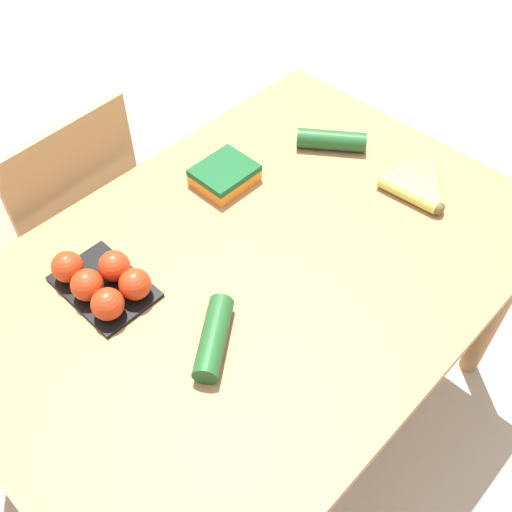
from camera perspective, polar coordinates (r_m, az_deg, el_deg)
name	(u,v)px	position (r m, az deg, el deg)	size (l,w,h in m)	color
ground_plane	(256,409)	(2.00, 0.00, -14.34)	(12.00, 12.00, 0.00)	#B7A88E
dining_table	(256,289)	(1.45, 0.00, -3.12)	(1.36, 0.94, 0.73)	#9E7044
chair	(70,227)	(1.91, -17.34, 2.70)	(0.44, 0.42, 0.91)	tan
banana_bunch	(420,189)	(1.59, 15.38, 6.20)	(0.17, 0.18, 0.04)	brown
tomato_pack	(103,282)	(1.34, -14.41, -2.41)	(0.16, 0.23, 0.08)	black
carrot_bag	(224,174)	(1.56, -3.02, 7.82)	(0.15, 0.13, 0.05)	orange
cucumber_near	(214,338)	(1.24, -4.04, -7.75)	(0.18, 0.15, 0.05)	#1E5123
cucumber_far	(331,140)	(1.68, 7.20, 10.89)	(0.15, 0.18, 0.05)	#1E5123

